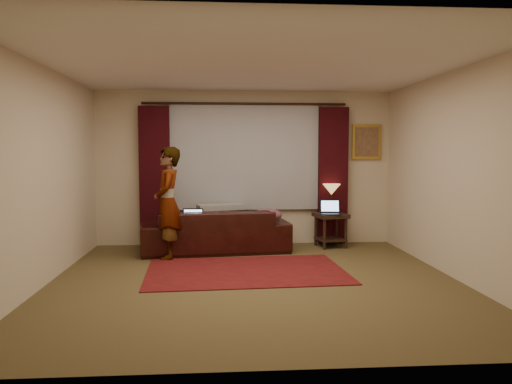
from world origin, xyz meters
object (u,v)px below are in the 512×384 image
(laptop_sofa, at_px, (193,217))
(laptop_table, at_px, (331,207))
(sofa, at_px, (216,222))
(end_table, at_px, (331,230))
(person, at_px, (168,203))
(tiffany_lamp, at_px, (331,198))

(laptop_sofa, relative_size, laptop_table, 0.97)
(sofa, relative_size, laptop_table, 6.53)
(end_table, bearing_deg, person, -164.60)
(end_table, relative_size, person, 0.34)
(tiffany_lamp, xyz_separation_m, laptop_table, (-0.07, -0.26, -0.12))
(sofa, bearing_deg, laptop_table, 177.21)
(end_table, height_order, tiffany_lamp, tiffany_lamp)
(laptop_sofa, xyz_separation_m, laptop_table, (2.22, 0.30, 0.10))
(laptop_table, bearing_deg, sofa, -169.85)
(laptop_sofa, xyz_separation_m, person, (-0.34, -0.29, 0.25))
(laptop_sofa, height_order, end_table, laptop_sofa)
(sofa, xyz_separation_m, laptop_sofa, (-0.35, -0.19, 0.11))
(laptop_table, bearing_deg, end_table, 82.24)
(end_table, distance_m, tiffany_lamp, 0.54)
(sofa, relative_size, end_table, 4.09)
(laptop_sofa, xyz_separation_m, end_table, (2.25, 0.42, -0.30))
(laptop_sofa, distance_m, tiffany_lamp, 2.37)
(tiffany_lamp, bearing_deg, end_table, -106.37)
(laptop_table, bearing_deg, laptop_sofa, -165.45)
(tiffany_lamp, bearing_deg, person, -162.24)
(sofa, bearing_deg, tiffany_lamp, -175.40)
(sofa, xyz_separation_m, end_table, (1.90, 0.23, -0.18))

